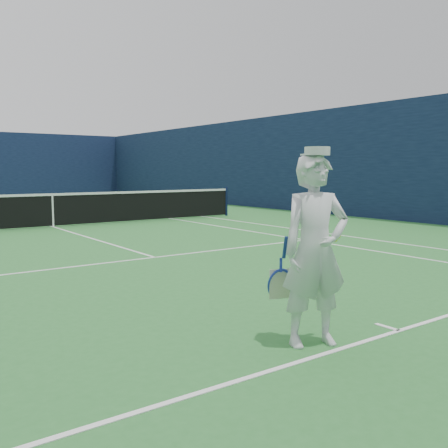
{
  "coord_description": "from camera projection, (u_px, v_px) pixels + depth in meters",
  "views": [
    {
      "loc": [
        -4.52,
        -14.96,
        1.71
      ],
      "look_at": [
        -1.03,
        -10.13,
        1.06
      ],
      "focal_mm": 40.0,
      "sensor_mm": 36.0,
      "label": 1
    }
  ],
  "objects": [
    {
      "name": "tennis_net",
      "position": [
        53.0,
        209.0,
        14.81
      ],
      "size": [
        12.88,
        0.09,
        1.07
      ],
      "color": "#141E4C",
      "rests_on": "ground"
    },
    {
      "name": "court_markings",
      "position": [
        53.0,
        227.0,
        14.87
      ],
      "size": [
        11.03,
        23.83,
        0.01
      ],
      "color": "white",
      "rests_on": "ground"
    },
    {
      "name": "ground",
      "position": [
        53.0,
        227.0,
        14.87
      ],
      "size": [
        80.0,
        80.0,
        0.0
      ],
      "primitive_type": "plane",
      "color": "#2B712F",
      "rests_on": "ground"
    },
    {
      "name": "tennis_player",
      "position": [
        315.0,
        250.0,
        4.79
      ],
      "size": [
        0.79,
        0.7,
        1.92
      ],
      "rotation": [
        0.0,
        0.0,
        -0.34
      ],
      "color": "white",
      "rests_on": "ground"
    },
    {
      "name": "windscreen_fence",
      "position": [
        51.0,
        160.0,
        14.65
      ],
      "size": [
        20.12,
        36.12,
        4.0
      ],
      "color": "#0F1938",
      "rests_on": "ground"
    }
  ]
}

